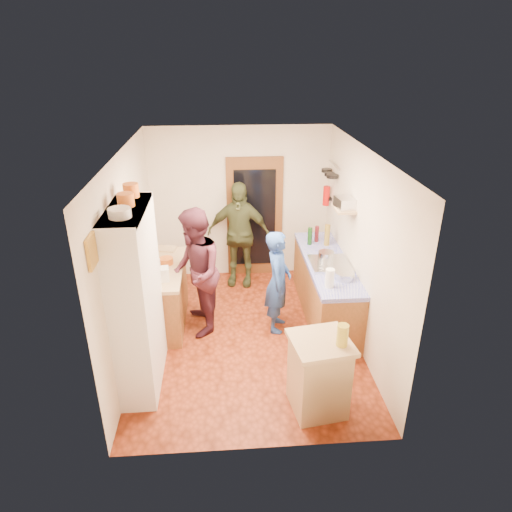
{
  "coord_description": "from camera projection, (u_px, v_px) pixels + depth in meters",
  "views": [
    {
      "loc": [
        -0.29,
        -5.39,
        3.73
      ],
      "look_at": [
        0.13,
        0.15,
        1.17
      ],
      "focal_mm": 32.0,
      "sensor_mm": 36.0,
      "label": 1
    }
  ],
  "objects": [
    {
      "name": "picture_frame",
      "position": [
        92.0,
        251.0,
        4.1
      ],
      "size": [
        0.03,
        0.25,
        0.3
      ],
      "primitive_type": "cube",
      "color": "gold",
      "rests_on": "wall_left"
    },
    {
      "name": "wall_left",
      "position": [
        129.0,
        256.0,
        5.81
      ],
      "size": [
        0.02,
        4.0,
        2.6
      ],
      "primitive_type": "cube",
      "color": "beige",
      "rests_on": "ground"
    },
    {
      "name": "plate_stack",
      "position": [
        120.0,
        213.0,
        4.46
      ],
      "size": [
        0.23,
        0.23,
        0.09
      ],
      "primitive_type": "cylinder",
      "color": "white",
      "rests_on": "hutch_top_shelf"
    },
    {
      "name": "orange_pot_b",
      "position": [
        131.0,
        190.0,
        5.05
      ],
      "size": [
        0.17,
        0.17,
        0.15
      ],
      "primitive_type": "cylinder",
      "color": "orange",
      "rests_on": "hutch_top_shelf"
    },
    {
      "name": "ext_bracket",
      "position": [
        330.0,
        199.0,
        7.5
      ],
      "size": [
        0.06,
        0.1,
        0.04
      ],
      "primitive_type": "cube",
      "color": "black",
      "rests_on": "wall_right"
    },
    {
      "name": "wall_shelf",
      "position": [
        344.0,
        209.0,
        6.25
      ],
      "size": [
        0.26,
        0.42,
        0.03
      ],
      "primitive_type": "cube",
      "color": "tan",
      "rests_on": "wall_right"
    },
    {
      "name": "pan_rail",
      "position": [
        334.0,
        165.0,
        7.09
      ],
      "size": [
        0.02,
        0.65,
        0.02
      ],
      "primitive_type": "cylinder",
      "rotation": [
        1.57,
        0.0,
        0.0
      ],
      "color": "silver",
      "rests_on": "wall_right"
    },
    {
      "name": "hob",
      "position": [
        330.0,
        264.0,
        6.48
      ],
      "size": [
        0.55,
        0.58,
        0.04
      ],
      "primitive_type": "cube",
      "color": "silver",
      "rests_on": "right_counter_top"
    },
    {
      "name": "right_counter_base",
      "position": [
        325.0,
        289.0,
        6.82
      ],
      "size": [
        0.6,
        2.2,
        0.84
      ],
      "primitive_type": "cube",
      "color": "#95562B",
      "rests_on": "ground"
    },
    {
      "name": "cutting_board",
      "position": [
        315.0,
        340.0,
        4.84
      ],
      "size": [
        0.39,
        0.33,
        0.02
      ],
      "primitive_type": "cube",
      "rotation": [
        0.0,
        0.0,
        0.16
      ],
      "color": "white",
      "rests_on": "island_top"
    },
    {
      "name": "ceiling",
      "position": [
        246.0,
        151.0,
        5.37
      ],
      "size": [
        3.0,
        4.0,
        0.02
      ],
      "primitive_type": "cube",
      "color": "silver",
      "rests_on": "ground"
    },
    {
      "name": "chopping_board",
      "position": [
        166.0,
        249.0,
        6.97
      ],
      "size": [
        0.34,
        0.28,
        0.02
      ],
      "primitive_type": "cube",
      "rotation": [
        0.0,
        0.0,
        -0.21
      ],
      "color": "tan",
      "rests_on": "left_counter_top"
    },
    {
      "name": "hutch_body",
      "position": [
        137.0,
        300.0,
        5.19
      ],
      "size": [
        0.4,
        1.2,
        2.2
      ],
      "primitive_type": "cube",
      "color": "white",
      "rests_on": "ground"
    },
    {
      "name": "toaster",
      "position": [
        160.0,
        274.0,
        6.01
      ],
      "size": [
        0.26,
        0.2,
        0.18
      ],
      "primitive_type": "cube",
      "rotation": [
        0.0,
        0.0,
        0.14
      ],
      "color": "white",
      "rests_on": "left_counter_top"
    },
    {
      "name": "door_glass",
      "position": [
        255.0,
        219.0,
        7.79
      ],
      "size": [
        0.7,
        0.02,
        1.7
      ],
      "primitive_type": "cube",
      "color": "black",
      "rests_on": "door_frame"
    },
    {
      "name": "pot_on_hob",
      "position": [
        326.0,
        256.0,
        6.48
      ],
      "size": [
        0.22,
        0.22,
        0.14
      ],
      "primitive_type": "cylinder",
      "color": "silver",
      "rests_on": "hob"
    },
    {
      "name": "right_counter_top",
      "position": [
        327.0,
        262.0,
        6.63
      ],
      "size": [
        0.62,
        2.22,
        0.06
      ],
      "primitive_type": "cube",
      "color": "#1B21C1",
      "rests_on": "right_counter_base"
    },
    {
      "name": "person_left",
      "position": [
        197.0,
        271.0,
        6.28
      ],
      "size": [
        0.79,
        0.96,
        1.82
      ],
      "primitive_type": "imported",
      "rotation": [
        0.0,
        0.0,
        -1.45
      ],
      "color": "#431B28",
      "rests_on": "ground"
    },
    {
      "name": "person_back",
      "position": [
        239.0,
        234.0,
        7.55
      ],
      "size": [
        1.11,
        0.64,
        1.79
      ],
      "primitive_type": "imported",
      "rotation": [
        0.0,
        0.0,
        -0.2
      ],
      "color": "#3B4124",
      "rests_on": "ground"
    },
    {
      "name": "orange_bowl",
      "position": [
        166.0,
        261.0,
        6.5
      ],
      "size": [
        0.25,
        0.25,
        0.09
      ],
      "primitive_type": "cylinder",
      "rotation": [
        0.0,
        0.0,
        -0.3
      ],
      "color": "orange",
      "rests_on": "left_counter_top"
    },
    {
      "name": "wall_front",
      "position": [
        259.0,
        343.0,
        4.1
      ],
      "size": [
        3.0,
        0.02,
        2.6
      ],
      "primitive_type": "cube",
      "color": "beige",
      "rests_on": "ground"
    },
    {
      "name": "wall_right",
      "position": [
        361.0,
        248.0,
        6.02
      ],
      "size": [
        0.02,
        4.0,
        2.6
      ],
      "primitive_type": "cube",
      "color": "beige",
      "rests_on": "ground"
    },
    {
      "name": "pan_hang_a",
      "position": [
        332.0,
        176.0,
        6.98
      ],
      "size": [
        0.18,
        0.18,
        0.05
      ],
      "primitive_type": "cylinder",
      "color": "black",
      "rests_on": "pan_rail"
    },
    {
      "name": "pan_hang_b",
      "position": [
        329.0,
        174.0,
        7.17
      ],
      "size": [
        0.16,
        0.16,
        0.05
      ],
      "primitive_type": "cylinder",
      "color": "black",
      "rests_on": "pan_rail"
    },
    {
      "name": "island_top",
      "position": [
        321.0,
        343.0,
        4.81
      ],
      "size": [
        0.71,
        0.71,
        0.05
      ],
      "primitive_type": "cube",
      "rotation": [
        0.0,
        0.0,
        0.16
      ],
      "color": "tan",
      "rests_on": "island_base"
    },
    {
      "name": "bottle_c",
      "position": [
        327.0,
        235.0,
        7.06
      ],
      "size": [
        0.11,
        0.11,
        0.33
      ],
      "primitive_type": "cylinder",
      "rotation": [
        0.0,
        0.0,
        0.34
      ],
      "color": "olive",
      "rests_on": "right_counter_top"
    },
    {
      "name": "island_base",
      "position": [
        318.0,
        377.0,
        5.0
      ],
      "size": [
        0.63,
        0.63,
        0.86
      ],
      "primitive_type": "cube",
      "rotation": [
        0.0,
        0.0,
        0.16
      ],
      "color": "tan",
      "rests_on": "ground"
    },
    {
      "name": "fire_extinguisher",
      "position": [
        326.0,
        196.0,
        7.47
      ],
      "size": [
        0.11,
        0.11,
        0.32
      ],
      "primitive_type": "cylinder",
      "color": "red",
      "rests_on": "wall_right"
    },
    {
      "name": "pan_hang_c",
      "position": [
        327.0,
        170.0,
        7.35
      ],
      "size": [
        0.17,
        0.17,
        0.05
      ],
      "primitive_type": "cylinder",
      "color": "black",
      "rests_on": "pan_rail"
    },
    {
      "name": "wall_back",
      "position": [
        240.0,
        204.0,
        7.74
      ],
      "size": [
        3.0,
        0.02,
        2.6
      ],
      "primitive_type": "cube",
      "color": "beige",
      "rests_on": "ground"
    },
    {
      "name": "left_counter_top",
      "position": [
        160.0,
        269.0,
        6.42
      ],
      "size": [
        0.64,
        1.44,
        0.05
      ],
      "primitive_type": "cube",
      "color": "tan",
      "rests_on": "left_counter_base"
    },
    {
      "name": "floor",
      "position": [
        247.0,
        336.0,
        6.47
      ],
      "size": [
        3.0,
        4.0,
        0.02
      ],
      "primitive_type": "cube",
      "color": "#93371B",
      "rests_on": "ground"
    },
    {
      "name": "person_hob",
      "position": [
        280.0,
        283.0,
        6.32
      ],
      "size": [
        0.47,
        0.61,
        1.5
      ],
      "primitive_type": "imported",
      "rotation": [
        0.0,
        0.0,
        1.36
      ],
      "color": "#254798",
      "rests_on": "ground"
    },
    {
      "name": "bottle_b",
      "position": [
        317.0,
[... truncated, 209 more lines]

